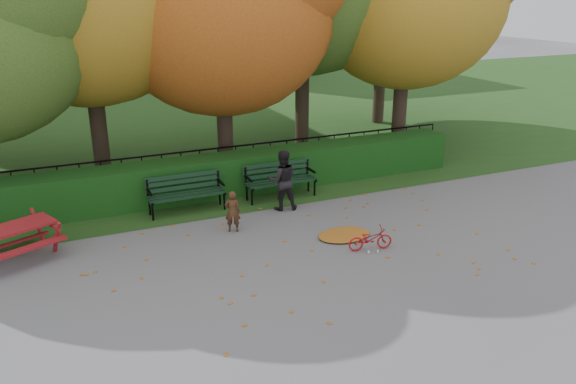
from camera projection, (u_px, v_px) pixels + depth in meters
name	position (u px, v px, depth m)	size (l,w,h in m)	color
ground	(302.00, 267.00, 10.66)	(90.00, 90.00, 0.00)	slate
grass_strip	(155.00, 120.00, 22.71)	(90.00, 90.00, 0.00)	#1C3E16
hedge	(228.00, 175.00, 14.36)	(13.00, 0.90, 1.00)	black
iron_fence	(219.00, 165.00, 15.04)	(14.00, 0.04, 1.02)	black
bench_left	(186.00, 190.00, 13.18)	(1.80, 0.57, 0.88)	black
bench_right	(280.00, 177.00, 14.09)	(1.80, 0.57, 0.88)	black
picnic_table	(11.00, 235.00, 10.76)	(1.98, 1.82, 0.78)	maroon
leaf_pile	(344.00, 235.00, 11.96)	(1.17, 0.81, 0.08)	brown
leaf_scatter	(296.00, 260.00, 10.92)	(9.00, 5.70, 0.01)	brown
child	(233.00, 211.00, 12.08)	(0.34, 0.22, 0.93)	#402514
adult	(282.00, 180.00, 13.22)	(0.71, 0.55, 1.46)	black
bicycle	(370.00, 239.00, 11.28)	(0.32, 0.91, 0.48)	#B21014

